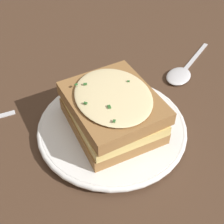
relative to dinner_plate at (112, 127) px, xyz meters
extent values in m
plane|color=#473021|center=(0.02, 0.02, -0.01)|extent=(2.40, 2.40, 0.00)
cylinder|color=white|center=(0.00, 0.00, 0.00)|extent=(0.22, 0.22, 0.02)
torus|color=white|center=(0.00, 0.00, 0.00)|extent=(0.23, 0.23, 0.01)
cube|color=olive|center=(0.00, 0.00, 0.02)|extent=(0.18, 0.19, 0.02)
cube|color=#E0C16B|center=(0.00, 0.00, 0.04)|extent=(0.18, 0.18, 0.02)
cube|color=olive|center=(0.00, 0.00, 0.05)|extent=(0.18, 0.19, 0.02)
ellipsoid|color=beige|center=(0.00, 0.00, 0.07)|extent=(0.17, 0.17, 0.01)
cube|color=#2D6028|center=(-0.03, -0.01, 0.07)|extent=(0.01, 0.01, 0.00)
cube|color=#2D6028|center=(0.03, -0.01, 0.07)|extent=(0.00, 0.00, 0.00)
cube|color=#2D6028|center=(-0.05, -0.02, 0.07)|extent=(0.01, 0.00, 0.00)
cube|color=#2D6028|center=(-0.03, 0.02, 0.07)|extent=(0.00, 0.01, 0.00)
cube|color=#2D6028|center=(0.00, 0.06, 0.07)|extent=(0.01, 0.00, 0.00)
cube|color=#2D6028|center=(0.00, 0.04, 0.07)|extent=(0.01, 0.01, 0.00)
cube|color=silver|center=(0.26, -0.07, -0.01)|extent=(0.11, 0.03, 0.00)
ellipsoid|color=silver|center=(0.17, -0.06, 0.00)|extent=(0.07, 0.05, 0.01)
camera|label=1|loc=(-0.30, -0.13, 0.36)|focal=50.00mm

